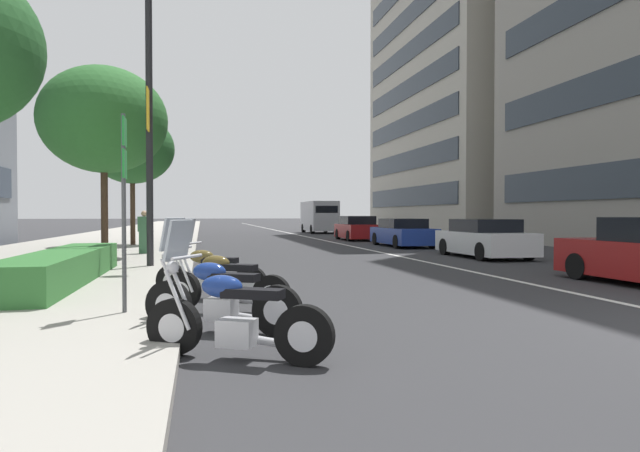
{
  "coord_description": "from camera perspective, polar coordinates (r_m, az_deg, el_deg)",
  "views": [
    {
      "loc": [
        -5.41,
        7.04,
        1.52
      ],
      "look_at": [
        14.42,
        2.67,
        1.09
      ],
      "focal_mm": 30.35,
      "sensor_mm": 36.0,
      "label": 1
    }
  ],
  "objects": [
    {
      "name": "sidewalk_right_plaza",
      "position": [
        35.71,
        -19.52,
        -1.17
      ],
      "size": [
        160.0,
        8.38,
        0.15
      ],
      "primitive_type": "cube",
      "color": "#A39E93",
      "rests_on": "ground"
    },
    {
      "name": "lane_centre_stripe",
      "position": [
        41.04,
        -2.54,
        -0.9
      ],
      "size": [
        110.0,
        0.16,
        0.01
      ],
      "primitive_type": "cube",
      "color": "silver",
      "rests_on": "ground"
    },
    {
      "name": "motorcycle_by_sign_pole",
      "position": [
        5.79,
        -9.13,
        -9.63
      ],
      "size": [
        1.1,
        1.89,
        1.47
      ],
      "rotation": [
        0.0,
        0.0,
        1.07
      ],
      "color": "black",
      "rests_on": "ground"
    },
    {
      "name": "motorcycle_second_in_row",
      "position": [
        7.13,
        -10.66,
        -7.51
      ],
      "size": [
        1.18,
        1.97,
        1.48
      ],
      "rotation": [
        0.0,
        0.0,
        1.06
      ],
      "color": "black",
      "rests_on": "ground"
    },
    {
      "name": "motorcycle_far_end_row",
      "position": [
        8.58,
        -10.15,
        -6.09
      ],
      "size": [
        1.16,
        1.92,
        1.46
      ],
      "rotation": [
        0.0,
        0.0,
        1.05
      ],
      "color": "black",
      "rests_on": "ground"
    },
    {
      "name": "motorcycle_under_tarp",
      "position": [
        9.93,
        -11.68,
        -5.1
      ],
      "size": [
        1.05,
        1.96,
        1.46
      ],
      "rotation": [
        0.0,
        0.0,
        1.12
      ],
      "color": "black",
      "rests_on": "ground"
    },
    {
      "name": "car_following_behind",
      "position": [
        20.0,
        16.94,
        -1.34
      ],
      "size": [
        4.26,
        1.94,
        1.36
      ],
      "rotation": [
        0.0,
        0.0,
        -0.01
      ],
      "color": "silver",
      "rests_on": "ground"
    },
    {
      "name": "car_lead_in_lane",
      "position": [
        26.03,
        8.72,
        -0.76
      ],
      "size": [
        4.66,
        1.94,
        1.32
      ],
      "rotation": [
        0.0,
        0.0,
        -0.01
      ],
      "color": "navy",
      "rests_on": "ground"
    },
    {
      "name": "car_far_down_avenue",
      "position": [
        32.1,
        3.93,
        -0.28
      ],
      "size": [
        4.15,
        1.95,
        1.43
      ],
      "rotation": [
        0.0,
        0.0,
        -0.02
      ],
      "color": "maroon",
      "rests_on": "ground"
    },
    {
      "name": "delivery_van_ahead",
      "position": [
        44.32,
        -0.08,
        1.04
      ],
      "size": [
        5.09,
        2.26,
        2.58
      ],
      "rotation": [
        0.0,
        0.0,
        0.02
      ],
      "color": "#B7B7BC",
      "rests_on": "ground"
    },
    {
      "name": "parking_sign_by_curb",
      "position": [
        8.03,
        -19.96,
        3.74
      ],
      "size": [
        0.32,
        0.06,
        2.78
      ],
      "color": "#47494C",
      "rests_on": "sidewalk_right_plaza"
    },
    {
      "name": "street_lamp_with_banners",
      "position": [
        15.48,
        -16.4,
        14.0
      ],
      "size": [
        1.26,
        2.26,
        8.11
      ],
      "color": "#232326",
      "rests_on": "sidewalk_right_plaza"
    },
    {
      "name": "clipped_hedge_bed",
      "position": [
        12.19,
        -25.45,
        -3.9
      ],
      "size": [
        6.73,
        1.1,
        0.62
      ],
      "primitive_type": "cube",
      "color": "#337033",
      "rests_on": "sidewalk_right_plaza"
    },
    {
      "name": "street_tree_far_plaza",
      "position": [
        18.97,
        -21.85,
        10.32
      ],
      "size": [
        3.99,
        3.99,
        6.1
      ],
      "color": "#473323",
      "rests_on": "sidewalk_right_plaza"
    },
    {
      "name": "street_tree_mid_sidewalk",
      "position": [
        26.12,
        -19.19,
        7.69
      ],
      "size": [
        3.73,
        3.73,
        5.94
      ],
      "color": "#473323",
      "rests_on": "sidewalk_right_plaza"
    },
    {
      "name": "pedestrian_on_plaza",
      "position": [
        19.99,
        -18.04,
        -0.62
      ],
      "size": [
        0.31,
        0.43,
        1.51
      ],
      "rotation": [
        0.0,
        0.0,
        3.0
      ],
      "color": "#3F724C",
      "rests_on": "sidewalk_right_plaza"
    },
    {
      "name": "office_tower_near_left",
      "position": [
        50.32,
        17.52,
        20.86
      ],
      "size": [
        19.69,
        14.62,
        36.96
      ],
      "color": "#B7B2A3",
      "rests_on": "ground"
    }
  ]
}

